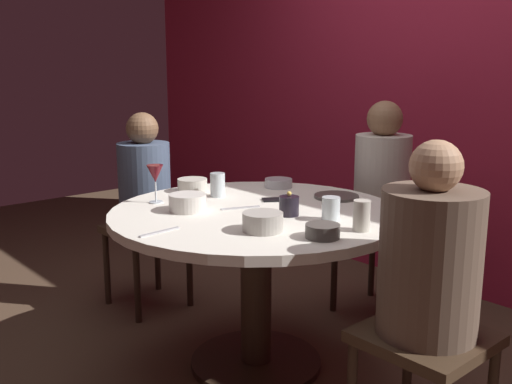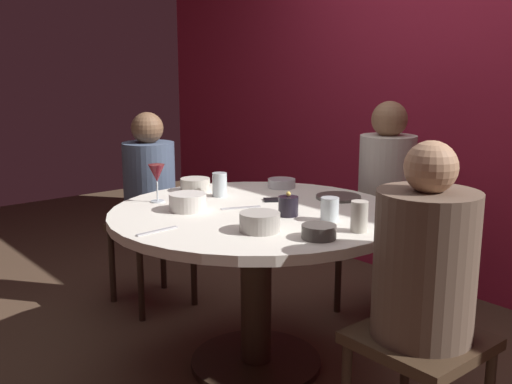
{
  "view_description": "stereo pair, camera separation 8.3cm",
  "coord_description": "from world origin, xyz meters",
  "px_view_note": "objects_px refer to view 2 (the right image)",
  "views": [
    {
      "loc": [
        1.87,
        -1.66,
        1.36
      ],
      "look_at": [
        0.0,
        0.0,
        0.82
      ],
      "focal_mm": 41.31,
      "sensor_mm": 36.0,
      "label": 1
    },
    {
      "loc": [
        1.93,
        -1.59,
        1.36
      ],
      "look_at": [
        0.0,
        0.0,
        0.82
      ],
      "focal_mm": 41.31,
      "sensor_mm": 36.0,
      "label": 2
    }
  ],
  "objects_px": {
    "dining_table": "(256,245)",
    "cup_by_left_diner": "(359,216)",
    "seated_diner_right": "(424,270)",
    "cell_phone": "(279,200)",
    "wine_glass": "(157,175)",
    "bowl_sauce_side": "(260,222)",
    "bowl_serving_large": "(282,183)",
    "cup_near_candle": "(220,185)",
    "seated_diner_back": "(386,186)",
    "candle_holder": "(288,206)",
    "bowl_salad_center": "(195,185)",
    "dinner_plate": "(338,197)",
    "bowl_rice_portion": "(319,232)",
    "cup_by_right_diner": "(330,209)",
    "seated_diner_left": "(150,188)",
    "bowl_small_white": "(188,202)"
  },
  "relations": [
    {
      "from": "dining_table",
      "to": "cup_by_left_diner",
      "type": "relative_size",
      "value": 10.8
    },
    {
      "from": "seated_diner_back",
      "to": "candle_holder",
      "type": "xyz_separation_m",
      "value": [
        0.17,
        -0.86,
        0.06
      ]
    },
    {
      "from": "seated_diner_back",
      "to": "cup_near_candle",
      "type": "height_order",
      "value": "seated_diner_back"
    },
    {
      "from": "dining_table",
      "to": "candle_holder",
      "type": "distance_m",
      "value": 0.26
    },
    {
      "from": "wine_glass",
      "to": "bowl_serving_large",
      "type": "bearing_deg",
      "value": 79.78
    },
    {
      "from": "seated_diner_back",
      "to": "wine_glass",
      "type": "height_order",
      "value": "seated_diner_back"
    },
    {
      "from": "candle_holder",
      "to": "wine_glass",
      "type": "xyz_separation_m",
      "value": [
        -0.57,
        -0.29,
        0.09
      ]
    },
    {
      "from": "dining_table",
      "to": "bowl_rice_portion",
      "type": "bearing_deg",
      "value": -11.64
    },
    {
      "from": "seated_diner_right",
      "to": "bowl_small_white",
      "type": "bearing_deg",
      "value": 12.5
    },
    {
      "from": "candle_holder",
      "to": "cell_phone",
      "type": "relative_size",
      "value": 0.75
    },
    {
      "from": "candle_holder",
      "to": "wine_glass",
      "type": "relative_size",
      "value": 0.59
    },
    {
      "from": "cup_near_candle",
      "to": "bowl_serving_large",
      "type": "bearing_deg",
      "value": 84.29
    },
    {
      "from": "candle_holder",
      "to": "bowl_sauce_side",
      "type": "distance_m",
      "value": 0.26
    },
    {
      "from": "seated_diner_right",
      "to": "dining_table",
      "type": "bearing_deg",
      "value": 0.0
    },
    {
      "from": "wine_glass",
      "to": "bowl_sauce_side",
      "type": "xyz_separation_m",
      "value": [
        0.68,
        0.05,
        -0.09
      ]
    },
    {
      "from": "seated_diner_left",
      "to": "candle_holder",
      "type": "bearing_deg",
      "value": 2.05
    },
    {
      "from": "dining_table",
      "to": "cell_phone",
      "type": "xyz_separation_m",
      "value": [
        -0.07,
        0.2,
        0.16
      ]
    },
    {
      "from": "cup_by_right_diner",
      "to": "bowl_salad_center",
      "type": "bearing_deg",
      "value": -173.45
    },
    {
      "from": "cup_near_candle",
      "to": "cup_by_left_diner",
      "type": "xyz_separation_m",
      "value": [
        0.84,
        0.04,
        0.0
      ]
    },
    {
      "from": "seated_diner_back",
      "to": "bowl_salad_center",
      "type": "height_order",
      "value": "seated_diner_back"
    },
    {
      "from": "wine_glass",
      "to": "bowl_sauce_side",
      "type": "height_order",
      "value": "wine_glass"
    },
    {
      "from": "wine_glass",
      "to": "bowl_salad_center",
      "type": "xyz_separation_m",
      "value": [
        -0.1,
        0.27,
        -0.1
      ]
    },
    {
      "from": "seated_diner_back",
      "to": "cup_near_candle",
      "type": "bearing_deg",
      "value": -20.59
    },
    {
      "from": "candle_holder",
      "to": "cup_by_right_diner",
      "type": "bearing_deg",
      "value": 24.52
    },
    {
      "from": "cup_by_left_diner",
      "to": "bowl_sauce_side",
      "type": "bearing_deg",
      "value": -130.62
    },
    {
      "from": "dinner_plate",
      "to": "bowl_salad_center",
      "type": "relative_size",
      "value": 1.43
    },
    {
      "from": "bowl_small_white",
      "to": "bowl_rice_portion",
      "type": "relative_size",
      "value": 1.27
    },
    {
      "from": "dinner_plate",
      "to": "cup_near_candle",
      "type": "xyz_separation_m",
      "value": [
        -0.4,
        -0.4,
        0.05
      ]
    },
    {
      "from": "wine_glass",
      "to": "bowl_sauce_side",
      "type": "bearing_deg",
      "value": 4.33
    },
    {
      "from": "bowl_salad_center",
      "to": "cup_by_left_diner",
      "type": "xyz_separation_m",
      "value": [
        1.02,
        0.06,
        0.03
      ]
    },
    {
      "from": "cell_phone",
      "to": "seated_diner_left",
      "type": "bearing_deg",
      "value": 46.1
    },
    {
      "from": "bowl_small_white",
      "to": "dinner_plate",
      "type": "bearing_deg",
      "value": 68.99
    },
    {
      "from": "dining_table",
      "to": "cell_phone",
      "type": "relative_size",
      "value": 9.14
    },
    {
      "from": "seated_diner_back",
      "to": "cell_phone",
      "type": "height_order",
      "value": "seated_diner_back"
    },
    {
      "from": "cup_by_left_diner",
      "to": "cup_by_right_diner",
      "type": "relative_size",
      "value": 1.23
    },
    {
      "from": "wine_glass",
      "to": "cup_by_left_diner",
      "type": "xyz_separation_m",
      "value": [
        0.92,
        0.34,
        -0.07
      ]
    },
    {
      "from": "dinner_plate",
      "to": "dining_table",
      "type": "bearing_deg",
      "value": -99.73
    },
    {
      "from": "seated_diner_left",
      "to": "cell_phone",
      "type": "xyz_separation_m",
      "value": [
        0.86,
        0.2,
        0.06
      ]
    },
    {
      "from": "cell_phone",
      "to": "cup_by_right_diner",
      "type": "distance_m",
      "value": 0.41
    },
    {
      "from": "wine_glass",
      "to": "seated_diner_right",
      "type": "bearing_deg",
      "value": 11.28
    },
    {
      "from": "wine_glass",
      "to": "bowl_salad_center",
      "type": "relative_size",
      "value": 1.19
    },
    {
      "from": "seated_diner_back",
      "to": "candle_holder",
      "type": "distance_m",
      "value": 0.88
    },
    {
      "from": "seated_diner_back",
      "to": "bowl_sauce_side",
      "type": "height_order",
      "value": "seated_diner_back"
    },
    {
      "from": "dining_table",
      "to": "bowl_serving_large",
      "type": "height_order",
      "value": "bowl_serving_large"
    },
    {
      "from": "bowl_sauce_side",
      "to": "cup_near_candle",
      "type": "height_order",
      "value": "cup_near_candle"
    },
    {
      "from": "wine_glass",
      "to": "cup_near_candle",
      "type": "xyz_separation_m",
      "value": [
        0.08,
        0.29,
        -0.07
      ]
    },
    {
      "from": "bowl_small_white",
      "to": "cup_by_right_diner",
      "type": "xyz_separation_m",
      "value": [
        0.52,
        0.35,
        0.01
      ]
    },
    {
      "from": "wine_glass",
      "to": "cup_by_left_diner",
      "type": "relative_size",
      "value": 1.49
    },
    {
      "from": "bowl_serving_large",
      "to": "cup_near_candle",
      "type": "distance_m",
      "value": 0.37
    },
    {
      "from": "dinner_plate",
      "to": "cup_by_left_diner",
      "type": "distance_m",
      "value": 0.57
    }
  ]
}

